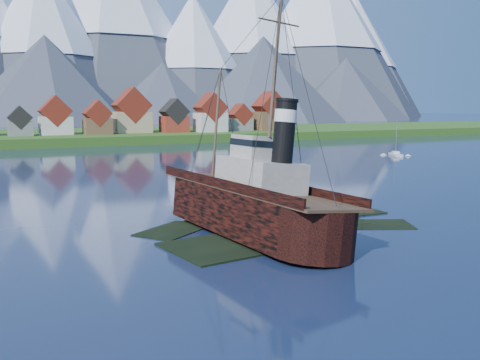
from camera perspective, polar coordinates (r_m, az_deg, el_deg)
name	(u,v)px	position (r m, az deg, el deg)	size (l,w,h in m)	color
ground	(274,234)	(56.21, 3.62, -5.75)	(1400.00, 1400.00, 0.00)	#16223F
shoal	(278,231)	(58.97, 4.08, -5.45)	(31.71, 21.24, 1.14)	black
shore_bank	(56,140)	(219.48, -19.00, 4.04)	(600.00, 80.00, 3.20)	#294E16
seawall	(72,147)	(181.92, -17.49, 3.38)	(600.00, 2.50, 2.00)	#3F3D38
mountains	(3,19)	(534.75, -23.92, 15.45)	(965.00, 340.00, 205.00)	#2D333D
tugboat_wreck	(240,201)	(57.09, 0.03, -2.26)	(7.44, 32.07, 25.41)	black
sailboat_d	(396,155)	(148.94, 16.27, 2.59)	(4.93, 7.46, 10.11)	silver
sailboat_e	(269,151)	(156.80, 3.06, 3.15)	(5.46, 9.95, 11.24)	silver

